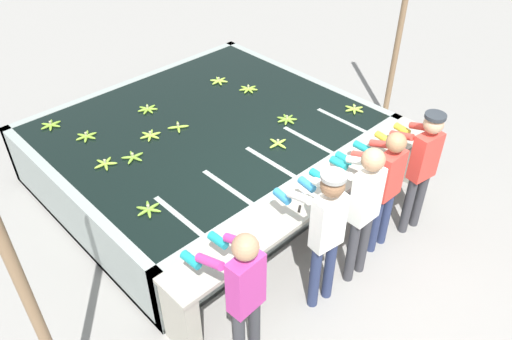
% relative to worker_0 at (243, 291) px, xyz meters
% --- Properties ---
extents(ground_plane, '(80.00, 80.00, 0.00)m').
position_rel_worker_0_xyz_m(ground_plane, '(1.60, 0.30, -0.99)').
color(ground_plane, gray).
rests_on(ground_plane, ground).
extents(wash_tank, '(4.05, 3.49, 0.86)m').
position_rel_worker_0_xyz_m(wash_tank, '(1.60, 2.47, -0.57)').
color(wash_tank, gray).
rests_on(wash_tank, ground).
extents(work_ledge, '(4.05, 0.45, 0.86)m').
position_rel_worker_0_xyz_m(work_ledge, '(1.60, 0.52, -0.39)').
color(work_ledge, '#A8A393').
rests_on(work_ledge, ground).
extents(worker_0, '(0.43, 0.72, 1.65)m').
position_rel_worker_0_xyz_m(worker_0, '(0.00, 0.00, 0.00)').
color(worker_0, '#38383D').
rests_on(worker_0, ground).
extents(worker_1, '(0.47, 0.74, 1.70)m').
position_rel_worker_0_xyz_m(worker_1, '(1.05, -0.01, 0.05)').
color(worker_1, navy).
rests_on(worker_1, ground).
extents(worker_2, '(0.42, 0.72, 1.71)m').
position_rel_worker_0_xyz_m(worker_2, '(1.60, -0.05, 0.04)').
color(worker_2, '#38383D').
rests_on(worker_2, ground).
extents(worker_3, '(0.41, 0.71, 1.60)m').
position_rel_worker_0_xyz_m(worker_3, '(2.15, 0.04, -0.04)').
color(worker_3, navy).
rests_on(worker_3, ground).
extents(worker_4, '(0.48, 0.74, 1.64)m').
position_rel_worker_0_xyz_m(worker_4, '(2.70, -0.06, 0.00)').
color(worker_4, '#38383D').
rests_on(worker_4, ground).
extents(banana_bunch_floating_0, '(0.28, 0.28, 0.08)m').
position_rel_worker_0_xyz_m(banana_bunch_floating_0, '(2.63, 2.74, -0.12)').
color(banana_bunch_floating_0, '#8CB738').
rests_on(banana_bunch_floating_0, wash_tank).
extents(banana_bunch_floating_1, '(0.27, 0.28, 0.08)m').
position_rel_worker_0_xyz_m(banana_bunch_floating_1, '(3.28, 1.31, -0.12)').
color(banana_bunch_floating_1, '#9EC642').
rests_on(banana_bunch_floating_1, wash_tank).
extents(banana_bunch_floating_2, '(0.26, 0.26, 0.08)m').
position_rel_worker_0_xyz_m(banana_bunch_floating_2, '(1.26, 2.62, -0.12)').
color(banana_bunch_floating_2, '#8CB738').
rests_on(banana_bunch_floating_2, wash_tank).
extents(banana_bunch_floating_3, '(0.28, 0.26, 0.08)m').
position_rel_worker_0_xyz_m(banana_bunch_floating_3, '(0.09, 3.81, -0.12)').
color(banana_bunch_floating_3, '#7FAD33').
rests_on(banana_bunch_floating_3, wash_tank).
extents(banana_bunch_floating_4, '(0.28, 0.28, 0.08)m').
position_rel_worker_0_xyz_m(banana_bunch_floating_4, '(1.24, 3.28, -0.12)').
color(banana_bunch_floating_4, '#7FAD33').
rests_on(banana_bunch_floating_4, wash_tank).
extents(banana_bunch_floating_5, '(0.27, 0.28, 0.08)m').
position_rel_worker_0_xyz_m(banana_bunch_floating_5, '(0.16, 2.57, -0.12)').
color(banana_bunch_floating_5, '#8CB738').
rests_on(banana_bunch_floating_5, wash_tank).
extents(banana_bunch_floating_6, '(0.28, 0.26, 0.08)m').
position_rel_worker_0_xyz_m(banana_bunch_floating_6, '(0.07, 1.54, -0.12)').
color(banana_bunch_floating_6, '#75A333').
rests_on(banana_bunch_floating_6, wash_tank).
extents(banana_bunch_floating_7, '(0.28, 0.27, 0.08)m').
position_rel_worker_0_xyz_m(banana_bunch_floating_7, '(2.48, 3.23, -0.12)').
color(banana_bunch_floating_7, '#9EC642').
rests_on(banana_bunch_floating_7, wash_tank).
extents(banana_bunch_floating_8, '(0.27, 0.28, 0.08)m').
position_rel_worker_0_xyz_m(banana_bunch_floating_8, '(0.47, 2.45, -0.12)').
color(banana_bunch_floating_8, '#75A333').
rests_on(banana_bunch_floating_8, wash_tank).
extents(banana_bunch_floating_9, '(0.28, 0.28, 0.08)m').
position_rel_worker_0_xyz_m(banana_bunch_floating_9, '(2.42, 1.77, -0.12)').
color(banana_bunch_floating_9, '#75A333').
rests_on(banana_bunch_floating_9, wash_tank).
extents(banana_bunch_floating_10, '(0.28, 0.28, 0.08)m').
position_rel_worker_0_xyz_m(banana_bunch_floating_10, '(0.89, 2.70, -0.12)').
color(banana_bunch_floating_10, '#93BC3D').
rests_on(banana_bunch_floating_10, wash_tank).
extents(banana_bunch_floating_11, '(0.28, 0.27, 0.08)m').
position_rel_worker_0_xyz_m(banana_bunch_floating_11, '(0.29, 3.25, -0.12)').
color(banana_bunch_floating_11, '#7FAD33').
rests_on(banana_bunch_floating_11, wash_tank).
extents(banana_bunch_floating_12, '(0.28, 0.28, 0.08)m').
position_rel_worker_0_xyz_m(banana_bunch_floating_12, '(1.92, 1.45, -0.12)').
color(banana_bunch_floating_12, '#9EC642').
rests_on(banana_bunch_floating_12, wash_tank).
extents(banana_bunch_ledge_0, '(0.28, 0.28, 0.08)m').
position_rel_worker_0_xyz_m(banana_bunch_ledge_0, '(3.00, 0.48, -0.12)').
color(banana_bunch_ledge_0, '#75A333').
rests_on(banana_bunch_ledge_0, work_ledge).
extents(knife_0, '(0.31, 0.22, 0.02)m').
position_rel_worker_0_xyz_m(knife_0, '(1.28, 0.50, -0.13)').
color(knife_0, silver).
rests_on(knife_0, work_ledge).
extents(knife_1, '(0.16, 0.34, 0.02)m').
position_rel_worker_0_xyz_m(knife_1, '(2.34, 0.60, -0.13)').
color(knife_1, silver).
rests_on(knife_1, work_ledge).
extents(support_post_left, '(0.09, 0.09, 3.20)m').
position_rel_worker_0_xyz_m(support_post_left, '(-1.41, 0.75, 0.61)').
color(support_post_left, '#846647').
rests_on(support_post_left, ground).
extents(support_post_right, '(0.09, 0.09, 3.20)m').
position_rel_worker_0_xyz_m(support_post_right, '(4.72, 1.65, 0.61)').
color(support_post_right, '#846647').
rests_on(support_post_right, ground).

